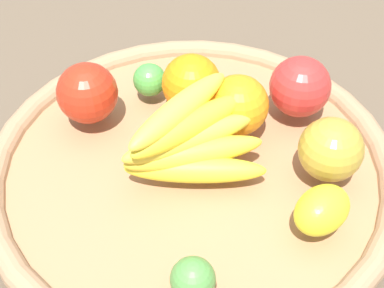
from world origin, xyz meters
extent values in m
plane|color=brown|center=(0.00, 0.00, 0.00)|extent=(2.40, 2.40, 0.00)
cylinder|color=#A1734D|center=(0.00, 0.00, 0.01)|extent=(0.46, 0.46, 0.03)
torus|color=#9F7957|center=(0.00, 0.00, 0.03)|extent=(0.48, 0.48, 0.03)
sphere|color=#4F8E40|center=(0.17, 0.05, 0.06)|extent=(0.06, 0.06, 0.04)
ellipsoid|color=yellow|center=(0.03, 0.01, 0.06)|extent=(0.07, 0.16, 0.03)
ellipsoid|color=yellow|center=(0.02, 0.01, 0.07)|extent=(0.10, 0.15, 0.03)
ellipsoid|color=yellow|center=(0.01, 0.00, 0.08)|extent=(0.12, 0.14, 0.03)
ellipsoid|color=yellow|center=(0.01, 0.00, 0.09)|extent=(0.14, 0.12, 0.03)
ellipsoid|color=yellow|center=(0.00, -0.01, 0.11)|extent=(0.15, 0.09, 0.03)
sphere|color=green|center=(-0.10, -0.08, 0.06)|extent=(0.05, 0.05, 0.04)
sphere|color=red|center=(-0.03, -0.14, 0.08)|extent=(0.10, 0.10, 0.07)
sphere|color=#B29432|center=(-0.02, 0.15, 0.08)|extent=(0.09, 0.09, 0.07)
sphere|color=orange|center=(-0.08, -0.02, 0.08)|extent=(0.08, 0.08, 0.07)
ellipsoid|color=yellow|center=(0.06, 0.15, 0.06)|extent=(0.08, 0.08, 0.05)
sphere|color=red|center=(-0.11, 0.10, 0.08)|extent=(0.10, 0.10, 0.07)
sphere|color=orange|center=(-0.06, 0.04, 0.08)|extent=(0.08, 0.08, 0.07)
camera|label=1|loc=(0.44, 0.12, 0.51)|focal=54.01mm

